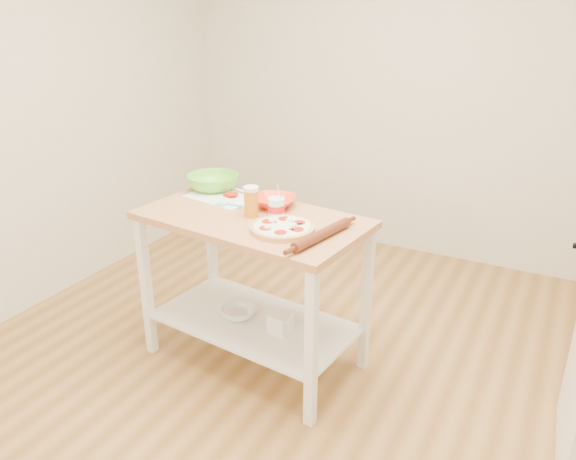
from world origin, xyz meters
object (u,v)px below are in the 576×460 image
(orange_bowl, at_px, (274,202))
(yogurt_tub, at_px, (276,208))
(prep_island, at_px, (253,259))
(shelf_bin, at_px, (280,323))
(beer_pint, at_px, (251,201))
(pizza, at_px, (282,228))
(spatula, at_px, (228,205))
(rolling_pin, at_px, (322,235))
(green_bowl, at_px, (213,183))
(shelf_glass_bowl, at_px, (238,312))
(knife, at_px, (224,187))
(cutting_board, at_px, (224,196))

(orange_bowl, distance_m, yogurt_tub, 0.18)
(prep_island, bearing_deg, shelf_bin, -10.45)
(beer_pint, height_order, shelf_bin, beer_pint)
(pizza, distance_m, spatula, 0.45)
(prep_island, distance_m, rolling_pin, 0.55)
(green_bowl, distance_m, shelf_glass_bowl, 0.79)
(spatula, bearing_deg, yogurt_tub, -0.81)
(pizza, bearing_deg, beer_pint, 157.18)
(knife, height_order, orange_bowl, orange_bowl)
(spatula, height_order, green_bowl, green_bowl)
(prep_island, xyz_separation_m, yogurt_tub, (0.13, 0.04, 0.30))
(rolling_pin, relative_size, shelf_bin, 3.80)
(orange_bowl, distance_m, beer_pint, 0.20)
(orange_bowl, xyz_separation_m, beer_pint, (-0.03, -0.19, 0.05))
(cutting_board, height_order, shelf_glass_bowl, cutting_board)
(pizza, bearing_deg, spatula, 159.91)
(pizza, relative_size, shelf_glass_bowl, 1.59)
(yogurt_tub, relative_size, shelf_glass_bowl, 0.94)
(knife, bearing_deg, yogurt_tub, -9.29)
(orange_bowl, height_order, yogurt_tub, yogurt_tub)
(green_bowl, relative_size, yogurt_tub, 1.60)
(pizza, bearing_deg, green_bowl, 151.31)
(beer_pint, bearing_deg, pizza, -22.82)
(beer_pint, bearing_deg, prep_island, -54.27)
(spatula, height_order, rolling_pin, rolling_pin)
(green_bowl, relative_size, shelf_bin, 2.77)
(beer_pint, distance_m, shelf_bin, 0.70)
(spatula, relative_size, shelf_bin, 1.36)
(shelf_bin, bearing_deg, green_bowl, 154.04)
(knife, height_order, rolling_pin, rolling_pin)
(spatula, distance_m, knife, 0.33)
(spatula, xyz_separation_m, yogurt_tub, (0.31, -0.01, 0.04))
(beer_pint, distance_m, rolling_pin, 0.48)
(yogurt_tub, xyz_separation_m, rolling_pin, (0.34, -0.16, -0.03))
(beer_pint, xyz_separation_m, shelf_bin, (0.19, -0.04, -0.67))
(prep_island, bearing_deg, spatula, 163.28)
(cutting_board, bearing_deg, prep_island, -22.13)
(spatula, relative_size, beer_pint, 0.92)
(beer_pint, bearing_deg, green_bowl, 148.29)
(yogurt_tub, bearing_deg, pizza, -51.57)
(prep_island, relative_size, rolling_pin, 3.01)
(pizza, bearing_deg, orange_bowl, 125.60)
(yogurt_tub, bearing_deg, orange_bowl, 122.68)
(cutting_board, xyz_separation_m, shelf_bin, (0.49, -0.23, -0.59))
(prep_island, distance_m, knife, 0.56)
(beer_pint, bearing_deg, rolling_pin, -13.86)
(beer_pint, height_order, yogurt_tub, yogurt_tub)
(cutting_board, distance_m, spatula, 0.18)
(green_bowl, bearing_deg, shelf_glass_bowl, -40.27)
(knife, distance_m, beer_pint, 0.50)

